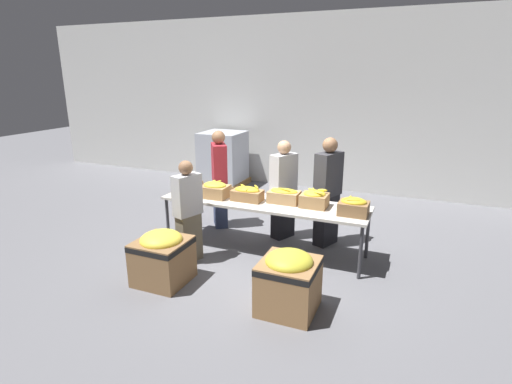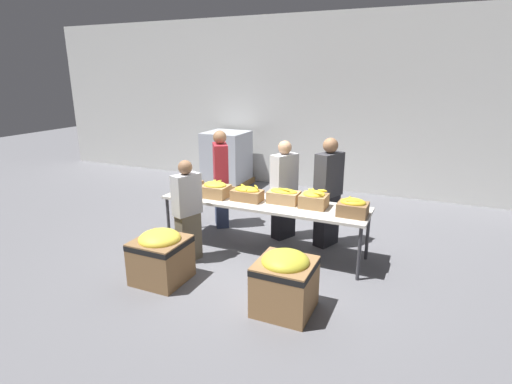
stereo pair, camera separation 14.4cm
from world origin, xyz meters
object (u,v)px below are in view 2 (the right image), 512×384
volunteer_2 (328,193)px  volunteer_3 (221,179)px  banana_box_5 (353,207)px  donation_bin_1 (285,280)px  banana_box_4 (314,199)px  pallet_stack_0 (227,159)px  banana_box_1 (215,189)px  volunteer_1 (187,212)px  banana_box_0 (188,185)px  sorting_table (263,205)px  volunteer_0 (284,191)px  banana_box_2 (247,193)px  banana_box_3 (284,196)px  donation_bin_0 (161,254)px

volunteer_2 → volunteer_3: size_ratio=1.01×
banana_box_5 → donation_bin_1: bearing=-109.5°
banana_box_4 → pallet_stack_0: 4.43m
volunteer_3 → donation_bin_1: (2.01, -2.14, -0.47)m
donation_bin_1 → banana_box_1: bearing=141.2°
banana_box_1 → volunteer_1: bearing=-98.1°
pallet_stack_0 → banana_box_4: bearing=-45.2°
banana_box_0 → banana_box_5: bearing=-0.1°
volunteer_3 → pallet_stack_0: size_ratio=1.32×
sorting_table → volunteer_1: size_ratio=2.09×
donation_bin_1 → pallet_stack_0: pallet_stack_0 is taller
volunteer_0 → pallet_stack_0: size_ratio=1.26×
banana_box_2 → banana_box_3: banana_box_3 is taller
banana_box_4 → banana_box_0: bearing=-176.5°
volunteer_1 → volunteer_3: (-0.24, 1.46, 0.11)m
sorting_table → donation_bin_1: sorting_table is taller
donation_bin_1 → volunteer_3: bearing=133.2°
pallet_stack_0 → donation_bin_1: bearing=-55.2°
banana_box_0 → volunteer_2: volunteer_2 is taller
banana_box_4 → volunteer_1: bearing=-154.1°
volunteer_1 → banana_box_3: bearing=-35.9°
volunteer_0 → volunteer_1: bearing=-9.5°
banana_box_2 → volunteer_2: bearing=31.7°
volunteer_1 → volunteer_2: volunteer_2 is taller
sorting_table → volunteer_3: (-1.13, 0.71, 0.10)m
volunteer_1 → volunteer_3: 1.48m
banana_box_0 → volunteer_0: 1.59m
banana_box_0 → donation_bin_1: banana_box_0 is taller
banana_box_3 → donation_bin_1: size_ratio=0.62×
banana_box_1 → volunteer_0: bearing=38.7°
volunteer_1 → banana_box_1: bearing=11.5°
volunteer_3 → banana_box_2: bearing=15.2°
banana_box_1 → banana_box_3: bearing=8.1°
banana_box_5 → volunteer_0: size_ratio=0.24×
banana_box_2 → donation_bin_1: (1.14, -1.39, -0.53)m
donation_bin_1 → volunteer_1: bearing=158.8°
sorting_table → volunteer_1: volunteer_1 is taller
donation_bin_0 → pallet_stack_0: (-1.46, 4.63, 0.27)m
volunteer_1 → donation_bin_0: size_ratio=2.12×
banana_box_1 → donation_bin_0: size_ratio=0.59×
banana_box_0 → banana_box_4: (2.09, 0.13, 0.00)m
pallet_stack_0 → banana_box_0: bearing=-72.6°
volunteer_0 → volunteer_2: bearing=116.0°
volunteer_0 → volunteer_3: 1.24m
volunteer_0 → banana_box_2: bearing=-1.4°
banana_box_2 → banana_box_4: 1.04m
banana_box_4 → volunteer_3: (-1.91, 0.65, -0.07)m
banana_box_1 → donation_bin_0: (-0.08, -1.35, -0.56)m
pallet_stack_0 → volunteer_2: bearing=-38.8°
banana_box_1 → volunteer_3: volunteer_3 is taller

